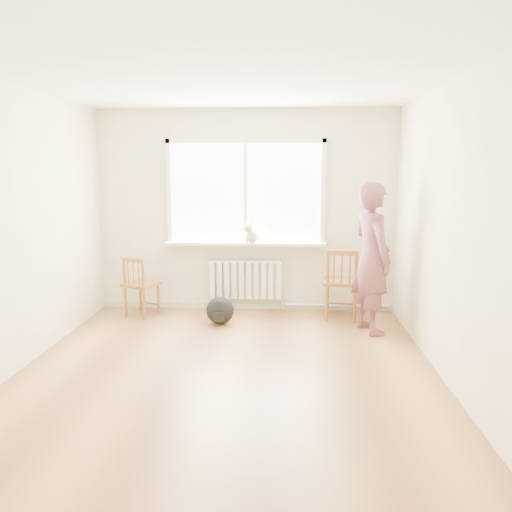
% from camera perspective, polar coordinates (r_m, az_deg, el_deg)
% --- Properties ---
extents(floor, '(4.50, 4.50, 0.00)m').
position_cam_1_polar(floor, '(4.87, -3.34, -13.17)').
color(floor, '#A67B44').
rests_on(floor, ground).
extents(ceiling, '(4.50, 4.50, 0.00)m').
position_cam_1_polar(ceiling, '(4.56, -3.70, 19.89)').
color(ceiling, white).
rests_on(ceiling, back_wall).
extents(back_wall, '(4.00, 0.01, 2.70)m').
position_cam_1_polar(back_wall, '(6.75, -1.18, 5.10)').
color(back_wall, '#F1E9C1').
rests_on(back_wall, ground).
extents(window, '(2.12, 0.05, 1.42)m').
position_cam_1_polar(window, '(6.71, -1.20, 7.75)').
color(window, white).
rests_on(window, back_wall).
extents(windowsill, '(2.15, 0.22, 0.04)m').
position_cam_1_polar(windowsill, '(6.69, -1.24, 1.44)').
color(windowsill, white).
rests_on(windowsill, back_wall).
extents(radiator, '(1.00, 0.12, 0.55)m').
position_cam_1_polar(radiator, '(6.79, -1.21, -2.64)').
color(radiator, white).
rests_on(radiator, back_wall).
extents(heating_pipe, '(1.40, 0.04, 0.04)m').
position_cam_1_polar(heating_pipe, '(6.92, 9.24, -5.59)').
color(heating_pipe, silver).
rests_on(heating_pipe, back_wall).
extents(baseboard, '(4.00, 0.03, 0.08)m').
position_cam_1_polar(baseboard, '(6.96, -1.15, -5.71)').
color(baseboard, beige).
rests_on(baseboard, ground).
extents(chair_left, '(0.51, 0.50, 0.80)m').
position_cam_1_polar(chair_left, '(6.69, -13.19, -3.41)').
color(chair_left, olive).
rests_on(chair_left, floor).
extents(chair_right, '(0.50, 0.48, 0.92)m').
position_cam_1_polar(chair_right, '(6.45, 9.72, -3.21)').
color(chair_right, olive).
rests_on(chair_right, floor).
extents(person, '(0.61, 0.75, 1.77)m').
position_cam_1_polar(person, '(5.97, 13.11, -0.26)').
color(person, '#C54162').
rests_on(person, floor).
extents(cat, '(0.26, 0.43, 0.29)m').
position_cam_1_polar(cat, '(6.58, -0.51, 2.52)').
color(cat, beige).
rests_on(cat, windowsill).
extents(backpack, '(0.39, 0.33, 0.35)m').
position_cam_1_polar(backpack, '(6.27, -4.13, -6.22)').
color(backpack, black).
rests_on(backpack, floor).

